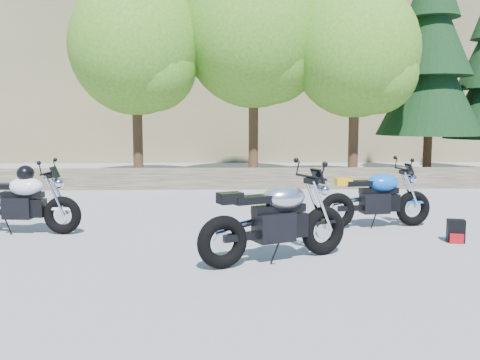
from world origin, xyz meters
name	(u,v)px	position (x,y,z in m)	size (l,w,h in m)	color
ground	(229,236)	(0.00, 0.00, 0.00)	(90.00, 90.00, 0.00)	#939298
stone_wall	(227,179)	(0.00, 5.50, 0.25)	(22.00, 0.55, 0.50)	#484030
hillside	(270,30)	(3.00, 28.00, 7.50)	(80.00, 30.00, 15.00)	brown
tree_decid_left	(139,51)	(-2.39, 7.14, 3.63)	(3.67, 3.67, 5.62)	#382314
tree_decid_mid	(258,38)	(0.91, 7.54, 4.04)	(4.08, 4.08, 6.24)	#382314
tree_decid_right	(360,56)	(3.71, 6.94, 3.50)	(3.54, 3.54, 5.41)	#382314
conifer_near	(431,54)	(6.20, 8.20, 3.68)	(3.17, 3.17, 7.06)	#382314
silver_bike	(276,221)	(0.58, -1.42, 0.52)	(1.99, 1.05, 1.07)	black
white_bike	(19,200)	(-3.27, 0.31, 0.53)	(1.95, 0.62, 1.08)	black
blue_bike	(377,199)	(2.44, 0.60, 0.47)	(1.93, 0.61, 0.97)	black
backpack	(456,231)	(3.31, -0.49, 0.16)	(0.28, 0.26, 0.33)	black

